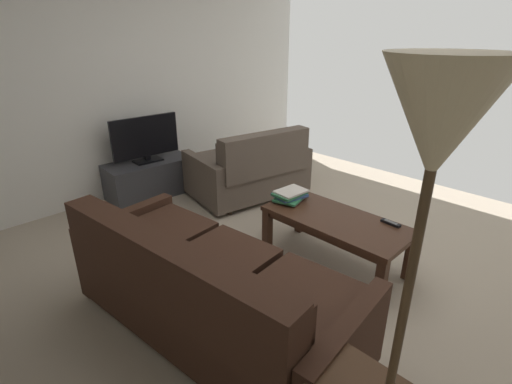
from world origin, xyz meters
The scene contains 10 objects.
ground_plane centered at (0.00, 0.00, 0.00)m, with size 5.36×5.19×0.01m, color tan.
wall_right centered at (2.68, 0.00, 1.39)m, with size 0.12×5.19×2.79m, color white.
sofa_main centered at (0.02, 1.17, 0.36)m, with size 2.05×1.04×0.84m.
loveseat_near centered at (1.47, -0.62, 0.35)m, with size 1.07×1.43×0.84m.
coffee_table centered at (-0.07, -0.12, 0.37)m, with size 1.21×0.56×0.44m.
floor_lamp centered at (-1.28, 1.42, 1.54)m, with size 0.30×0.30×1.83m.
tv_stand centered at (2.36, 0.21, 0.22)m, with size 0.54×1.03×0.43m.
flat_tv centered at (2.35, 0.21, 0.71)m, with size 0.22×0.81×0.53m.
book_stack centered at (0.43, -0.12, 0.48)m, with size 0.29×0.34×0.10m.
tv_remote centered at (-0.44, -0.33, 0.45)m, with size 0.16×0.06×0.02m.
Camera 1 is at (-1.60, 2.35, 1.88)m, focal length 26.86 mm.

